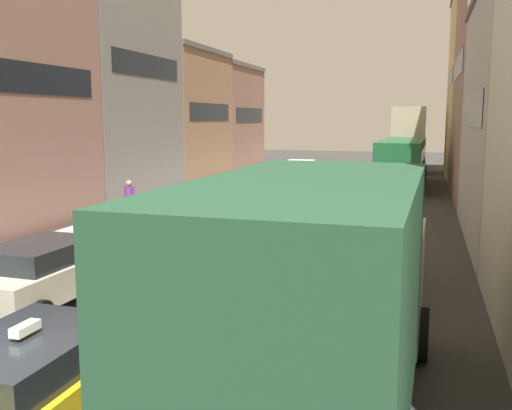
{
  "coord_description": "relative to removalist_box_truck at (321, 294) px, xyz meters",
  "views": [
    {
      "loc": [
        4.92,
        -5.01,
        4.26
      ],
      "look_at": [
        0.0,
        12.0,
        1.6
      ],
      "focal_mm": 40.95,
      "sensor_mm": 36.0,
      "label": 1
    }
  ],
  "objects": [
    {
      "name": "lane_stripe_left",
      "position": [
        -5.4,
        17.7,
        -1.97
      ],
      "size": [
        0.16,
        60.0,
        0.01
      ],
      "primitive_type": "cube",
      "color": "silver",
      "rests_on": "ground"
    },
    {
      "name": "bus_far_queue_secondary",
      "position": [
        -0.2,
        42.62,
        0.86
      ],
      "size": [
        3.04,
        10.57,
        5.06
      ],
      "rotation": [
        0.0,
        0.0,
        1.6
      ],
      "color": "#BFB793",
      "rests_on": "ground"
    },
    {
      "name": "pedestrian_near_kerb",
      "position": [
        -10.65,
        14.56,
        -1.03
      ],
      "size": [
        0.54,
        0.34,
        1.66
      ],
      "rotation": [
        0.0,
        0.0,
        1.43
      ],
      "color": "#262D47",
      "rests_on": "ground"
    },
    {
      "name": "hatchback_centre_lane_third",
      "position": [
        -3.73,
        9.25,
        -1.18
      ],
      "size": [
        2.13,
        4.33,
        1.49
      ],
      "rotation": [
        0.0,
        0.0,
        1.59
      ],
      "color": "black",
      "rests_on": "ground"
    },
    {
      "name": "bus_mid_queue_primary",
      "position": [
        -0.12,
        29.98,
        -0.21
      ],
      "size": [
        2.98,
        10.55,
        2.9
      ],
      "rotation": [
        0.0,
        0.0,
        1.55
      ],
      "color": "#1E6033",
      "rests_on": "ground"
    },
    {
      "name": "removalist_box_truck",
      "position": [
        0.0,
        0.0,
        0.0
      ],
      "size": [
        2.85,
        7.75,
        3.58
      ],
      "rotation": [
        0.0,
        0.0,
        1.55
      ],
      "color": "#B7B29E",
      "rests_on": "ground"
    },
    {
      "name": "building_row_left",
      "position": [
        -15.69,
        18.22,
        3.38
      ],
      "size": [
        7.2,
        43.9,
        12.68
      ],
      "rotation": [
        0.0,
        0.0,
        1.57
      ],
      "color": "beige",
      "rests_on": "ground"
    },
    {
      "name": "sedan_right_lane_behind_truck",
      "position": [
        -0.24,
        7.26,
        -1.18
      ],
      "size": [
        2.15,
        4.34,
        1.49
      ],
      "rotation": [
        0.0,
        0.0,
        1.6
      ],
      "color": "#759EB7",
      "rests_on": "ground"
    },
    {
      "name": "sedan_centre_lane_second",
      "position": [
        -3.59,
        3.98,
        -1.18
      ],
      "size": [
        2.13,
        4.33,
        1.49
      ],
      "rotation": [
        0.0,
        0.0,
        1.59
      ],
      "color": "#B29319",
      "rests_on": "ground"
    },
    {
      "name": "lane_stripe_right",
      "position": [
        -2.0,
        17.7,
        -1.97
      ],
      "size": [
        0.16,
        60.0,
        0.01
      ],
      "primitive_type": "cube",
      "color": "silver",
      "rests_on": "ground"
    },
    {
      "name": "sedan_left_lane_fourth",
      "position": [
        -7.05,
        14.52,
        -1.18
      ],
      "size": [
        2.12,
        4.33,
        1.49
      ],
      "rotation": [
        0.0,
        0.0,
        1.56
      ],
      "color": "#A51E1E",
      "rests_on": "ground"
    },
    {
      "name": "coupe_centre_lane_fourth",
      "position": [
        -3.69,
        14.73,
        -1.18
      ],
      "size": [
        2.1,
        4.32,
        1.49
      ],
      "rotation": [
        0.0,
        0.0,
        1.56
      ],
      "color": "gray",
      "rests_on": "ground"
    },
    {
      "name": "wagon_left_lane_second",
      "position": [
        -6.94,
        3.76,
        -1.18
      ],
      "size": [
        2.19,
        4.36,
        1.49
      ],
      "rotation": [
        0.0,
        0.0,
        1.53
      ],
      "color": "beige",
      "rests_on": "ground"
    },
    {
      "name": "sidewalk_left",
      "position": [
        -10.4,
        17.7,
        -1.9
      ],
      "size": [
        2.6,
        64.0,
        0.14
      ],
      "primitive_type": "cube",
      "color": "#B9B9B9",
      "rests_on": "ground"
    },
    {
      "name": "taxi_centre_lane_front",
      "position": [
        -3.58,
        -1.14,
        -1.18
      ],
      "size": [
        2.1,
        4.32,
        1.66
      ],
      "rotation": [
        0.0,
        0.0,
        1.56
      ],
      "color": "yellow",
      "rests_on": "ground"
    },
    {
      "name": "sedan_left_lane_third",
      "position": [
        -7.08,
        9.63,
        -1.18
      ],
      "size": [
        2.25,
        4.39,
        1.49
      ],
      "rotation": [
        0.0,
        0.0,
        1.52
      ],
      "color": "#194C8C",
      "rests_on": "ground"
    },
    {
      "name": "sedan_centre_lane_fifth",
      "position": [
        -3.89,
        20.56,
        -1.18
      ],
      "size": [
        2.19,
        4.36,
        1.49
      ],
      "rotation": [
        0.0,
        0.0,
        1.61
      ],
      "color": "#19592D",
      "rests_on": "ground"
    }
  ]
}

